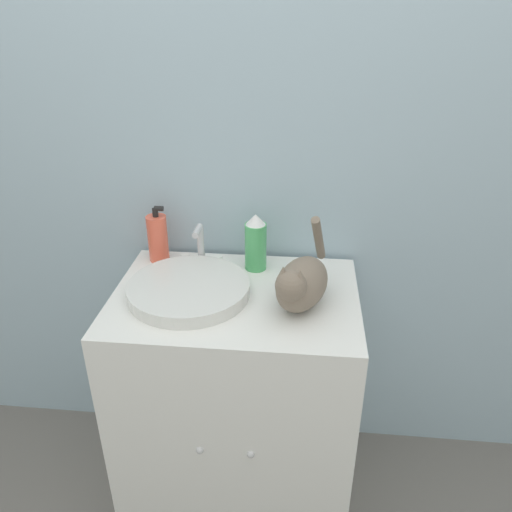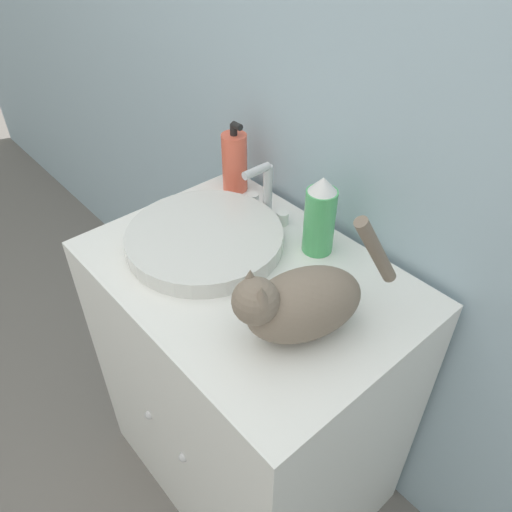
% 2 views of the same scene
% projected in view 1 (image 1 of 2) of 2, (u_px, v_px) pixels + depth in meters
% --- Properties ---
extents(wall_back, '(6.00, 0.05, 2.50)m').
position_uv_depth(wall_back, '(246.00, 147.00, 1.68)').
color(wall_back, '#9EB7C6').
rests_on(wall_back, ground_plane).
extents(vanity_cabinet, '(0.78, 0.57, 0.86)m').
position_uv_depth(vanity_cabinet, '(237.00, 398.00, 1.77)').
color(vanity_cabinet, white).
rests_on(vanity_cabinet, ground_plane).
extents(sink_basin, '(0.38, 0.38, 0.04)m').
position_uv_depth(sink_basin, '(189.00, 289.00, 1.57)').
color(sink_basin, silver).
rests_on(sink_basin, vanity_cabinet).
extents(faucet, '(0.15, 0.09, 0.16)m').
position_uv_depth(faucet, '(201.00, 248.00, 1.72)').
color(faucet, silver).
rests_on(faucet, vanity_cabinet).
extents(cat, '(0.21, 0.36, 0.25)m').
position_uv_depth(cat, '(301.00, 282.00, 1.48)').
color(cat, '#7A6B5B').
rests_on(cat, vanity_cabinet).
extents(soap_bottle, '(0.07, 0.07, 0.21)m').
position_uv_depth(soap_bottle, '(158.00, 238.00, 1.75)').
color(soap_bottle, '#EF6047').
rests_on(soap_bottle, vanity_cabinet).
extents(spray_bottle, '(0.07, 0.07, 0.20)m').
position_uv_depth(spray_bottle, '(256.00, 243.00, 1.69)').
color(spray_bottle, '#4CB266').
rests_on(spray_bottle, vanity_cabinet).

